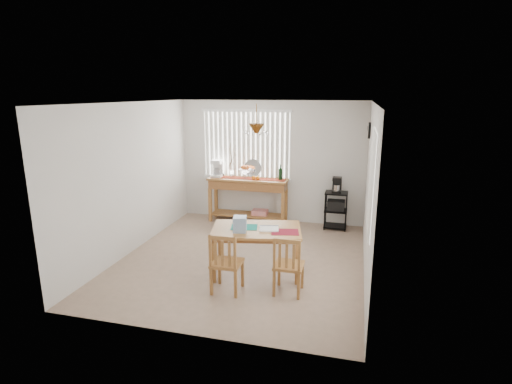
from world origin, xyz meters
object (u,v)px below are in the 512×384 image
(chair_right, at_px, (288,266))
(dining_table, at_px, (256,234))
(sideboard, at_px, (248,189))
(chair_left, at_px, (226,263))
(cart_items, at_px, (337,185))
(wire_cart, at_px, (336,207))

(chair_right, bearing_deg, dining_table, 137.05)
(sideboard, bearing_deg, chair_left, -80.20)
(cart_items, bearing_deg, dining_table, -113.74)
(cart_items, distance_m, chair_right, 3.07)
(sideboard, bearing_deg, chair_right, -64.87)
(sideboard, relative_size, cart_items, 5.37)
(chair_left, xyz_separation_m, chair_right, (0.85, 0.17, -0.01))
(wire_cart, relative_size, chair_right, 0.90)
(sideboard, xyz_separation_m, cart_items, (1.87, 0.02, 0.20))
(cart_items, xyz_separation_m, chair_right, (-0.47, -2.99, -0.50))
(dining_table, bearing_deg, cart_items, 66.26)
(dining_table, bearing_deg, chair_left, -109.09)
(chair_left, distance_m, chair_right, 0.87)
(chair_left, bearing_deg, cart_items, 67.31)
(wire_cart, bearing_deg, sideboard, -179.65)
(sideboard, height_order, chair_left, sideboard)
(chair_right, bearing_deg, wire_cart, 81.04)
(sideboard, height_order, wire_cart, sideboard)
(sideboard, distance_m, chair_left, 3.20)
(sideboard, height_order, dining_table, sideboard)
(wire_cart, distance_m, chair_left, 3.42)
(sideboard, relative_size, wire_cart, 2.21)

